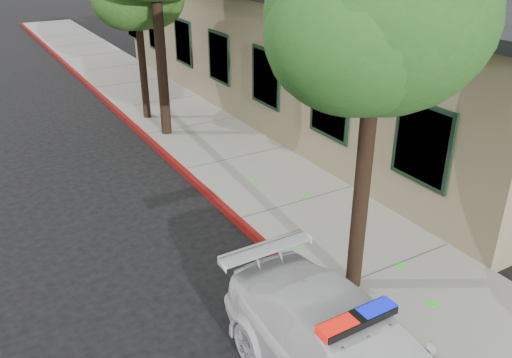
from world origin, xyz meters
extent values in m
plane|color=black|center=(0.00, 0.00, 0.00)|extent=(120.00, 120.00, 0.00)
cube|color=#9B998D|center=(1.60, 3.00, 0.07)|extent=(3.20, 60.00, 0.15)
cube|color=maroon|center=(0.06, 3.00, 0.08)|extent=(0.14, 60.00, 0.16)
cube|color=#9B8866|center=(6.70, 9.00, 2.00)|extent=(7.00, 20.00, 4.00)
cube|color=black|center=(3.17, 1.00, 1.95)|extent=(0.08, 1.48, 1.68)
cube|color=black|center=(3.17, 4.00, 1.95)|extent=(0.08, 1.48, 1.68)
cube|color=black|center=(3.17, 7.00, 1.95)|extent=(0.08, 1.48, 1.68)
cube|color=black|center=(3.17, 10.00, 1.95)|extent=(0.08, 1.48, 1.68)
cube|color=black|center=(3.17, 13.00, 1.95)|extent=(0.08, 1.48, 1.68)
cube|color=black|center=(3.17, 16.00, 1.95)|extent=(0.08, 1.48, 1.68)
cube|color=black|center=(3.17, 19.00, 1.95)|extent=(0.08, 1.48, 1.68)
cube|color=black|center=(-0.90, -1.92, 1.41)|extent=(1.20, 0.29, 0.10)
cube|color=red|center=(-1.22, -1.93, 1.42)|extent=(0.52, 0.25, 0.11)
cube|color=#0D17DF|center=(-0.58, -1.92, 1.42)|extent=(0.52, 0.25, 0.11)
cylinder|color=black|center=(0.70, -0.06, 1.98)|extent=(0.26, 0.26, 3.66)
ellipsoid|color=#2A581B|center=(0.70, -0.06, 4.73)|extent=(3.26, 3.26, 2.77)
ellipsoid|color=#2A581B|center=(1.28, 0.04, 4.42)|extent=(2.44, 2.44, 2.08)
ellipsoid|color=#2A581B|center=(0.21, -0.19, 4.52)|extent=(2.54, 2.54, 2.16)
cylinder|color=black|center=(0.70, 8.77, 2.32)|extent=(0.31, 0.31, 4.34)
cylinder|color=black|center=(0.70, 10.52, 1.73)|extent=(0.23, 0.23, 3.16)
camera|label=1|loc=(-4.63, -5.78, 5.85)|focal=37.02mm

